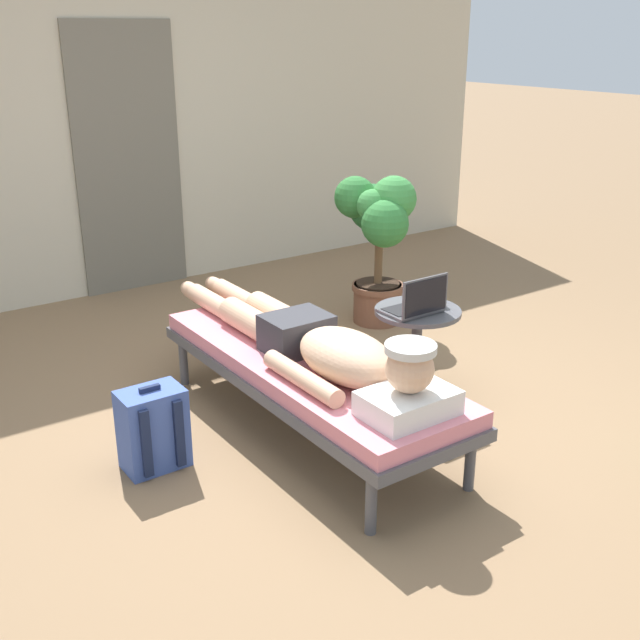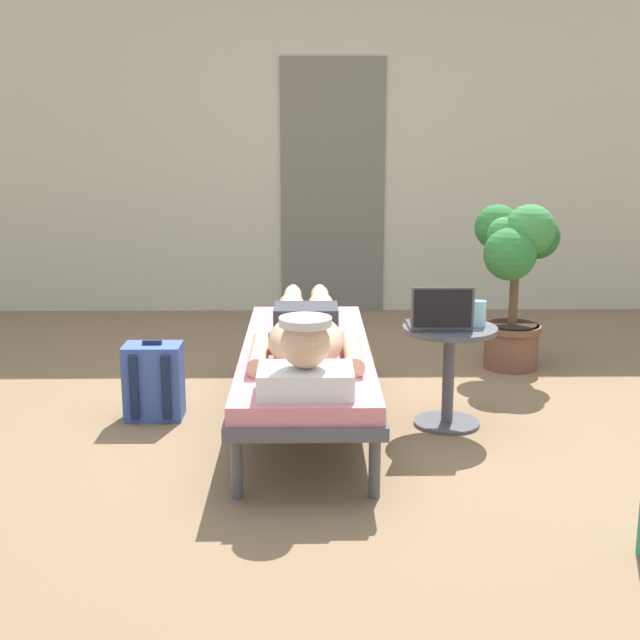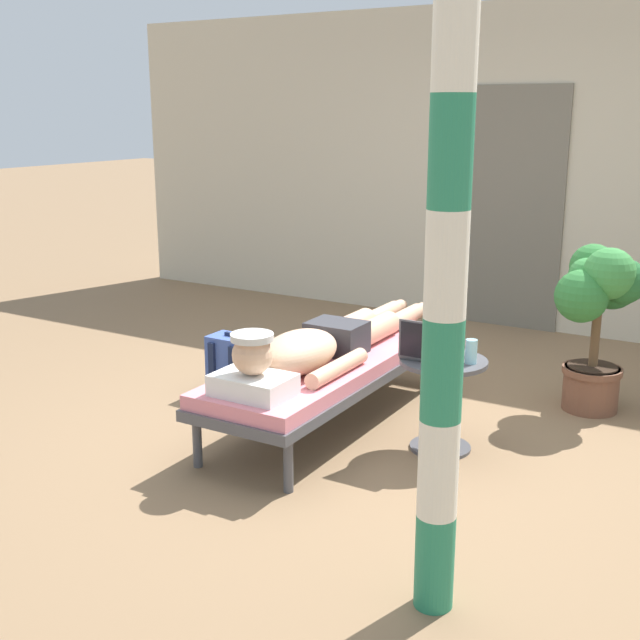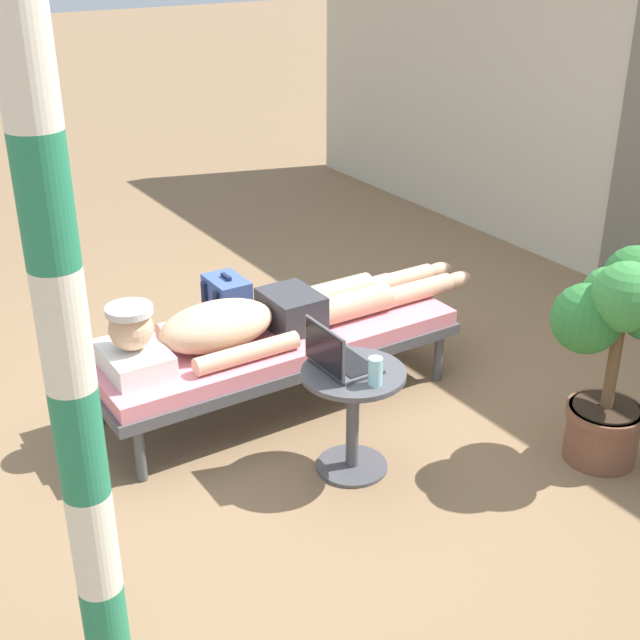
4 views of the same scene
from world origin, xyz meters
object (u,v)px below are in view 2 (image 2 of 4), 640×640
lounge_chair (306,361)px  side_table (449,358)px  backpack (154,382)px  laptop (440,318)px  drink_glass (480,314)px  person_reclining (306,332)px  potted_plant (516,260)px

lounge_chair → side_table: (0.73, -0.01, 0.01)m
side_table → backpack: (-1.54, 0.14, -0.16)m
laptop → backpack: size_ratio=0.73×
lounge_chair → drink_glass: (0.88, 0.00, 0.24)m
person_reclining → lounge_chair: bearing=90.0°
drink_glass → potted_plant: size_ratio=0.12×
lounge_chair → drink_glass: drink_glass is taller
backpack → potted_plant: potted_plant is taller
lounge_chair → potted_plant: 1.72m
side_table → lounge_chair: bearing=179.4°
backpack → laptop: bearing=-7.3°
person_reclining → side_table: person_reclining is taller
lounge_chair → person_reclining: size_ratio=0.91×
lounge_chair → side_table: size_ratio=3.76×
drink_glass → backpack: 1.74m
lounge_chair → backpack: 0.83m
person_reclining → potted_plant: size_ratio=2.07×
drink_glass → potted_plant: 1.14m
backpack → potted_plant: size_ratio=0.40×
laptop → drink_glass: 0.22m
lounge_chair → person_reclining: bearing=-90.0°
lounge_chair → side_table: side_table is taller
drink_glass → side_table: bearing=-176.1°
person_reclining → laptop: laptop is taller
potted_plant → side_table: bearing=-118.6°
lounge_chair → laptop: bearing=-5.0°
person_reclining → drink_glass: (0.88, 0.10, 0.07)m
lounge_chair → laptop: size_ratio=6.35×
potted_plant → laptop: bearing=-119.9°
backpack → lounge_chair: bearing=-9.2°
lounge_chair → side_table: 0.73m
side_table → backpack: 1.55m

